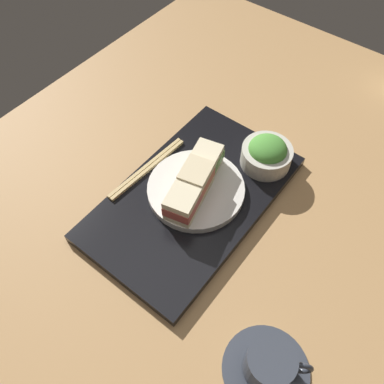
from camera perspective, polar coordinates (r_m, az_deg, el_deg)
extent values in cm
cube|color=tan|center=(85.56, -0.26, -0.80)|extent=(140.00, 100.00, 3.00)
cube|color=black|center=(82.48, 0.11, -0.78)|extent=(45.10, 26.84, 2.11)
cylinder|color=silver|center=(81.21, 0.35, 0.19)|extent=(19.74, 19.74, 1.56)
cube|color=beige|center=(83.28, 1.92, 3.81)|extent=(7.52, 6.75, 1.51)
cube|color=#669347|center=(81.96, 1.95, 4.56)|extent=(7.68, 7.16, 1.90)
cube|color=beige|center=(80.66, 1.99, 5.34)|extent=(7.52, 6.75, 1.51)
cube|color=beige|center=(79.91, 0.36, 0.86)|extent=(7.52, 6.75, 1.65)
cube|color=#CC6B4C|center=(78.27, 0.36, 1.73)|extent=(7.77, 6.81, 2.41)
cube|color=beige|center=(76.66, 0.37, 2.65)|extent=(7.52, 6.75, 1.65)
cube|color=beige|center=(76.94, -1.34, -2.40)|extent=(7.52, 6.75, 1.54)
cube|color=#B74C42|center=(75.37, -1.36, -1.62)|extent=(7.76, 6.84, 2.22)
cube|color=beige|center=(73.81, -1.39, -0.82)|extent=(7.52, 6.75, 1.54)
cylinder|color=beige|center=(86.52, 10.48, 5.05)|extent=(10.71, 10.71, 4.26)
ellipsoid|color=#4C9338|center=(84.93, 10.70, 5.97)|extent=(8.05, 8.05, 4.43)
cube|color=tan|center=(86.02, -6.57, 3.54)|extent=(21.06, 2.12, 0.70)
cube|color=tan|center=(85.59, -6.17, 3.24)|extent=(21.06, 2.12, 0.70)
cylinder|color=#333842|center=(71.04, 10.43, -23.51)|extent=(14.10, 14.10, 0.80)
cylinder|color=#333842|center=(67.49, 10.94, -22.86)|extent=(7.57, 7.57, 6.55)
cylinder|color=black|center=(64.73, 11.36, -22.30)|extent=(6.97, 6.97, 0.40)
torus|color=#333842|center=(68.28, 14.89, -22.98)|extent=(2.98, 4.25, 4.47)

